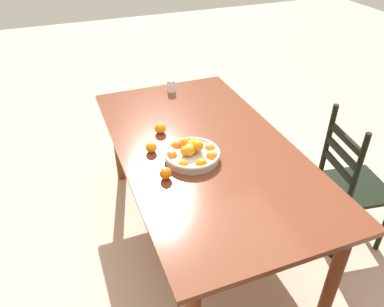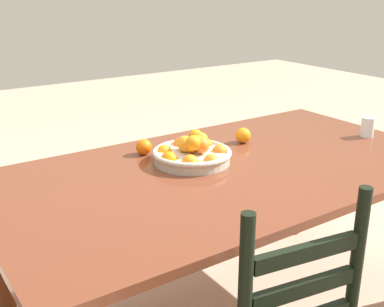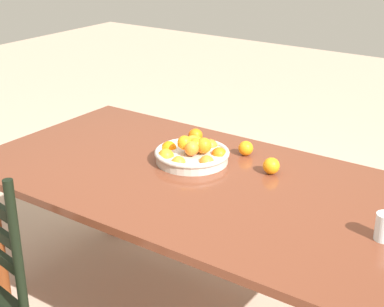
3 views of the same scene
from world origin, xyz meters
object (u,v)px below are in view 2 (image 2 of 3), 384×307
at_px(orange_loose_0, 196,136).
at_px(drinking_glass, 368,127).
at_px(dining_table, 228,186).
at_px(orange_loose_2, 243,135).
at_px(orange_loose_1, 144,147).
at_px(fruit_bowl, 192,153).

bearing_deg(orange_loose_0, drinking_glass, 153.34).
xyz_separation_m(dining_table, orange_loose_2, (-0.26, -0.22, 0.13)).
xyz_separation_m(orange_loose_0, drinking_glass, (-0.78, 0.39, 0.02)).
bearing_deg(orange_loose_2, orange_loose_1, -13.70).
distance_m(dining_table, orange_loose_1, 0.42).
xyz_separation_m(orange_loose_1, drinking_glass, (-1.06, 0.39, 0.01)).
relative_size(fruit_bowl, orange_loose_2, 4.68).
relative_size(dining_table, orange_loose_2, 26.96).
distance_m(orange_loose_0, drinking_glass, 0.87).
height_order(dining_table, orange_loose_0, orange_loose_0).
bearing_deg(dining_table, orange_loose_2, -140.13).
distance_m(orange_loose_2, drinking_glass, 0.64).
bearing_deg(orange_loose_2, fruit_bowl, 13.90).
bearing_deg(drinking_glass, dining_table, -3.78).
bearing_deg(orange_loose_2, dining_table, 39.87).
xyz_separation_m(fruit_bowl, orange_loose_0, (-0.16, -0.21, -0.01)).
bearing_deg(orange_loose_1, orange_loose_0, -179.66).
distance_m(orange_loose_0, orange_loose_1, 0.29).
xyz_separation_m(dining_table, drinking_glass, (-0.84, 0.06, 0.14)).
bearing_deg(orange_loose_0, orange_loose_2, 148.83).
distance_m(fruit_bowl, orange_loose_2, 0.37).
bearing_deg(fruit_bowl, orange_loose_2, -166.10).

